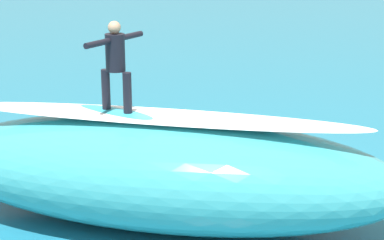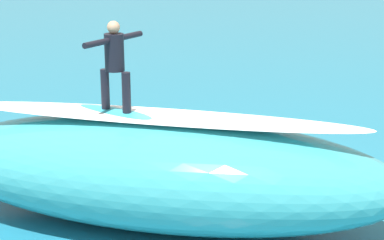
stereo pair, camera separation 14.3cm
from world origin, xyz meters
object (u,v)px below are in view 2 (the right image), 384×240
(surfer_paddling, at_px, (255,155))
(surfboard_riding, at_px, (116,113))
(surfer_riding, at_px, (115,59))
(surfboard_paddling, at_px, (251,161))

(surfer_paddling, bearing_deg, surfboard_riding, 88.51)
(surfer_riding, xyz_separation_m, surfer_paddling, (-2.47, -3.03, -2.76))
(surfer_riding, distance_m, surfboard_paddling, 4.88)
(surfboard_riding, xyz_separation_m, surfer_paddling, (-2.47, -3.03, -1.80))
(surfer_riding, height_order, surfer_paddling, surfer_riding)
(surfboard_riding, bearing_deg, surfer_riding, -62.44)
(surfboard_paddling, relative_size, surfer_paddling, 1.52)
(surfboard_paddling, xyz_separation_m, surfer_paddling, (-0.09, 0.07, 0.16))
(surfboard_riding, distance_m, surfboard_paddling, 4.37)
(surfboard_paddling, bearing_deg, surfboard_riding, 90.24)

